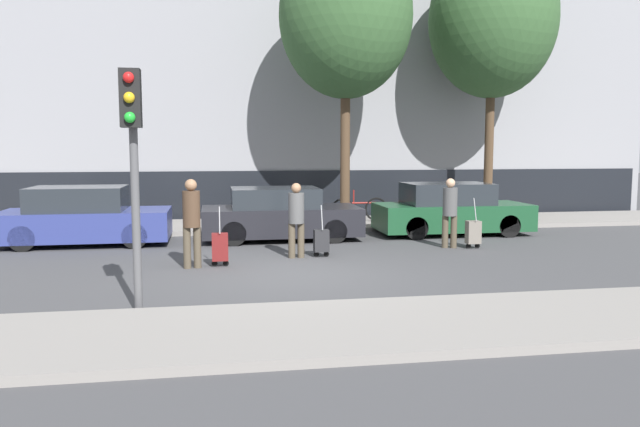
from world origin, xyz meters
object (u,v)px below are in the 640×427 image
(parked_car_0, at_px, (84,218))
(trolley_center, at_px, (321,241))
(parked_car_1, at_px, (280,215))
(trolley_right, at_px, (473,232))
(bare_tree_down_street, at_px, (493,20))
(parked_car_2, at_px, (451,211))
(pedestrian_right, at_px, (450,209))
(parked_bicycle, at_px, (360,209))
(trolley_left, at_px, (220,247))
(pedestrian_left, at_px, (192,218))
(bare_tree_near_crossing, at_px, (346,17))
(traffic_light, at_px, (132,141))
(pedestrian_center, at_px, (296,216))

(parked_car_0, distance_m, trolley_center, 6.08)
(parked_car_1, relative_size, trolley_right, 3.36)
(bare_tree_down_street, bearing_deg, parked_car_2, -131.06)
(pedestrian_right, relative_size, parked_bicycle, 0.93)
(parked_car_1, height_order, trolley_left, parked_car_1)
(parked_car_0, height_order, trolley_center, parked_car_0)
(trolley_left, xyz_separation_m, trolley_right, (5.91, 1.22, -0.01))
(pedestrian_right, bearing_deg, pedestrian_left, 33.73)
(pedestrian_right, relative_size, bare_tree_near_crossing, 0.20)
(pedestrian_right, xyz_separation_m, traffic_light, (-6.61, -4.83, 1.54))
(parked_car_0, height_order, bare_tree_down_street, bare_tree_down_street)
(trolley_right, distance_m, parked_bicycle, 5.06)
(pedestrian_right, bearing_deg, parked_car_2, -92.68)
(pedestrian_right, distance_m, parked_bicycle, 4.76)
(pedestrian_right, distance_m, bare_tree_down_street, 7.83)
(parked_car_0, height_order, pedestrian_right, pedestrian_right)
(pedestrian_right, bearing_deg, traffic_light, 55.70)
(pedestrian_left, xyz_separation_m, traffic_light, (-0.67, -3.33, 1.47))
(pedestrian_left, distance_m, trolley_left, 0.82)
(parked_car_0, height_order, parked_car_1, parked_car_0)
(pedestrian_left, bearing_deg, parked_car_2, -161.41)
(parked_car_1, bearing_deg, parked_bicycle, 43.55)
(parked_car_1, distance_m, trolley_left, 3.77)
(parked_car_2, relative_size, trolley_left, 3.41)
(parked_car_0, relative_size, parked_car_2, 0.97)
(trolley_center, bearing_deg, pedestrian_right, 12.13)
(pedestrian_left, bearing_deg, traffic_light, 69.01)
(trolley_left, relative_size, bare_tree_near_crossing, 0.15)
(parked_car_2, height_order, trolley_left, parked_car_2)
(parked_car_1, bearing_deg, traffic_light, -112.17)
(parked_car_1, xyz_separation_m, parked_bicycle, (2.74, 2.61, -0.14))
(trolley_left, relative_size, pedestrian_right, 0.73)
(trolley_left, distance_m, pedestrian_center, 1.86)
(pedestrian_left, bearing_deg, parked_car_0, -62.07)
(trolley_left, relative_size, bare_tree_down_street, 0.14)
(pedestrian_right, bearing_deg, trolley_left, 34.20)
(pedestrian_center, bearing_deg, trolley_center, 179.94)
(parked_car_2, bearing_deg, parked_car_1, -178.35)
(trolley_left, height_order, bare_tree_near_crossing, bare_tree_near_crossing)
(parked_car_1, xyz_separation_m, trolley_center, (0.62, -2.70, -0.28))
(trolley_left, height_order, traffic_light, traffic_light)
(trolley_left, xyz_separation_m, parked_bicycle, (4.31, 6.02, 0.10))
(parked_car_0, bearing_deg, parked_car_2, 0.72)
(parked_car_1, distance_m, parked_car_2, 4.71)
(trolley_left, height_order, parked_bicycle, trolley_left)
(pedestrian_center, bearing_deg, bare_tree_near_crossing, -115.86)
(parked_car_0, height_order, bare_tree_near_crossing, bare_tree_near_crossing)
(trolley_right, bearing_deg, parked_car_1, 153.22)
(trolley_right, xyz_separation_m, traffic_light, (-7.13, -4.64, 2.09))
(pedestrian_center, relative_size, traffic_light, 0.47)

